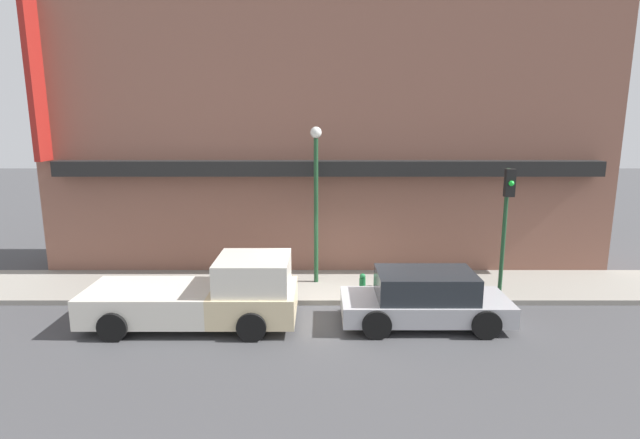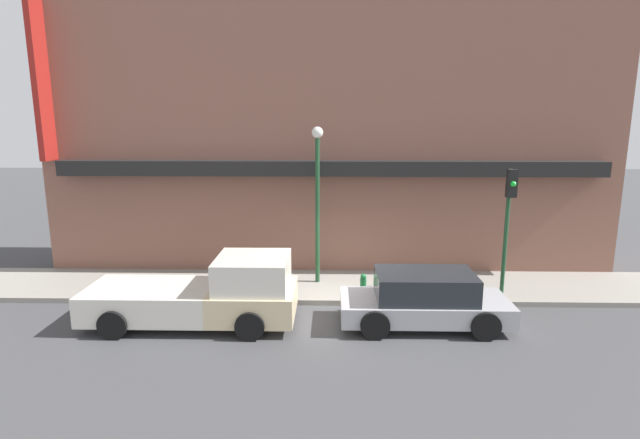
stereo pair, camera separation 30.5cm
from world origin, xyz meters
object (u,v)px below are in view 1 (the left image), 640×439
(fire_hydrant, at_px, (363,283))
(traffic_light, at_px, (508,210))
(pickup_truck, at_px, (208,295))
(parked_car, at_px, (426,299))
(street_lamp, at_px, (317,186))

(fire_hydrant, distance_m, traffic_light, 4.78)
(pickup_truck, height_order, fire_hydrant, pickup_truck)
(parked_car, relative_size, fire_hydrant, 7.42)
(fire_hydrant, xyz_separation_m, street_lamp, (-1.44, 1.00, 2.88))
(fire_hydrant, bearing_deg, street_lamp, 145.19)
(pickup_truck, distance_m, parked_car, 5.82)
(pickup_truck, relative_size, fire_hydrant, 9.30)
(pickup_truck, relative_size, traffic_light, 1.44)
(parked_car, relative_size, traffic_light, 1.15)
(parked_car, xyz_separation_m, street_lamp, (-2.92, 3.08, 2.62))
(parked_car, distance_m, fire_hydrant, 2.57)
(fire_hydrant, relative_size, traffic_light, 0.15)
(parked_car, xyz_separation_m, fire_hydrant, (-1.48, 2.08, -0.27))
(traffic_light, bearing_deg, fire_hydrant, 174.96)
(fire_hydrant, xyz_separation_m, traffic_light, (4.14, -0.37, 2.35))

